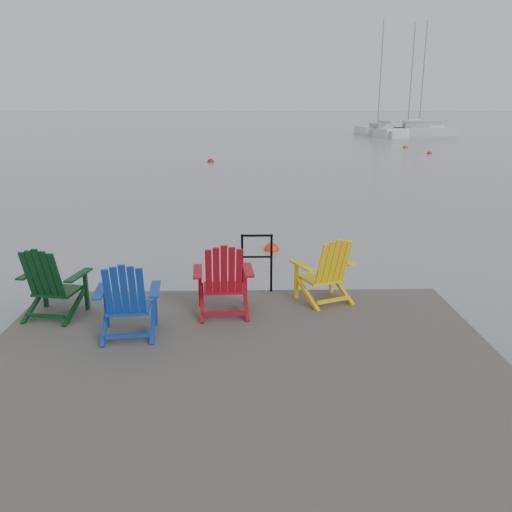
{
  "coord_description": "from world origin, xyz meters",
  "views": [
    {
      "loc": [
        0.05,
        -5.38,
        3.31
      ],
      "look_at": [
        0.26,
        3.2,
        0.85
      ],
      "focal_mm": 38.0,
      "sensor_mm": 36.0,
      "label": 1
    }
  ],
  "objects_px": {
    "sailboat_near": "(379,132)",
    "buoy_a": "(272,250)",
    "sailboat_mid": "(417,131)",
    "chair_red": "(224,278)",
    "handrail": "(257,257)",
    "chair_blue": "(127,298)",
    "chair_green": "(51,281)",
    "chair_yellow": "(326,269)",
    "sailboat_far": "(412,132)",
    "buoy_c": "(429,154)",
    "buoy_d": "(405,148)",
    "buoy_b": "(211,162)"
  },
  "relations": [
    {
      "from": "chair_red",
      "to": "buoy_a",
      "type": "distance_m",
      "value": 5.29
    },
    {
      "from": "chair_yellow",
      "to": "sailboat_mid",
      "type": "bearing_deg",
      "value": 48.12
    },
    {
      "from": "chair_blue",
      "to": "sailboat_near",
      "type": "relative_size",
      "value": 0.09
    },
    {
      "from": "chair_red",
      "to": "buoy_d",
      "type": "xyz_separation_m",
      "value": [
        12.26,
        33.25,
        -1.01
      ]
    },
    {
      "from": "buoy_b",
      "to": "buoy_d",
      "type": "distance_m",
      "value": 16.65
    },
    {
      "from": "chair_red",
      "to": "buoy_c",
      "type": "bearing_deg",
      "value": 62.25
    },
    {
      "from": "chair_green",
      "to": "sailboat_mid",
      "type": "height_order",
      "value": "sailboat_mid"
    },
    {
      "from": "chair_blue",
      "to": "buoy_b",
      "type": "height_order",
      "value": "chair_blue"
    },
    {
      "from": "chair_green",
      "to": "sailboat_far",
      "type": "xyz_separation_m",
      "value": [
        19.28,
        47.5,
        -0.65
      ]
    },
    {
      "from": "chair_blue",
      "to": "chair_red",
      "type": "distance_m",
      "value": 1.35
    },
    {
      "from": "chair_yellow",
      "to": "buoy_d",
      "type": "distance_m",
      "value": 34.56
    },
    {
      "from": "buoy_b",
      "to": "buoy_c",
      "type": "relative_size",
      "value": 1.23
    },
    {
      "from": "sailboat_near",
      "to": "sailboat_mid",
      "type": "relative_size",
      "value": 0.98
    },
    {
      "from": "sailboat_mid",
      "to": "sailboat_far",
      "type": "distance_m",
      "value": 2.56
    },
    {
      "from": "chair_yellow",
      "to": "buoy_b",
      "type": "relative_size",
      "value": 2.41
    },
    {
      "from": "chair_green",
      "to": "chair_yellow",
      "type": "xyz_separation_m",
      "value": [
        3.74,
        0.48,
        -0.01
      ]
    },
    {
      "from": "handrail",
      "to": "buoy_a",
      "type": "bearing_deg",
      "value": 83.88
    },
    {
      "from": "chair_blue",
      "to": "chair_yellow",
      "type": "bearing_deg",
      "value": 18.12
    },
    {
      "from": "sailboat_near",
      "to": "buoy_c",
      "type": "relative_size",
      "value": 33.69
    },
    {
      "from": "chair_yellow",
      "to": "buoy_a",
      "type": "height_order",
      "value": "chair_yellow"
    },
    {
      "from": "chair_blue",
      "to": "sailboat_near",
      "type": "xyz_separation_m",
      "value": [
        15.02,
        48.62,
        -0.64
      ]
    },
    {
      "from": "buoy_a",
      "to": "buoy_b",
      "type": "bearing_deg",
      "value": 97.45
    },
    {
      "from": "buoy_a",
      "to": "buoy_d",
      "type": "bearing_deg",
      "value": 68.05
    },
    {
      "from": "sailboat_mid",
      "to": "buoy_a",
      "type": "height_order",
      "value": "sailboat_mid"
    },
    {
      "from": "chair_yellow",
      "to": "buoy_a",
      "type": "xyz_separation_m",
      "value": [
        -0.53,
        4.67,
        -0.99
      ]
    },
    {
      "from": "buoy_b",
      "to": "buoy_c",
      "type": "height_order",
      "value": "buoy_b"
    },
    {
      "from": "chair_yellow",
      "to": "buoy_b",
      "type": "distance_m",
      "value": 23.72
    },
    {
      "from": "buoy_a",
      "to": "buoy_c",
      "type": "relative_size",
      "value": 1.1
    },
    {
      "from": "chair_blue",
      "to": "buoy_a",
      "type": "height_order",
      "value": "chair_blue"
    },
    {
      "from": "sailboat_far",
      "to": "buoy_a",
      "type": "bearing_deg",
      "value": 163.46
    },
    {
      "from": "sailboat_near",
      "to": "buoy_d",
      "type": "distance_m",
      "value": 14.76
    },
    {
      "from": "sailboat_far",
      "to": "buoy_c",
      "type": "bearing_deg",
      "value": 170.77
    },
    {
      "from": "handrail",
      "to": "chair_red",
      "type": "relative_size",
      "value": 0.88
    },
    {
      "from": "chair_blue",
      "to": "chair_yellow",
      "type": "xyz_separation_m",
      "value": [
        2.61,
        1.13,
        -0.0
      ]
    },
    {
      "from": "sailboat_mid",
      "to": "buoy_b",
      "type": "bearing_deg",
      "value": -82.16
    },
    {
      "from": "chair_red",
      "to": "handrail",
      "type": "bearing_deg",
      "value": 58.24
    },
    {
      "from": "sailboat_far",
      "to": "buoy_c",
      "type": "height_order",
      "value": "sailboat_far"
    },
    {
      "from": "sailboat_mid",
      "to": "sailboat_far",
      "type": "relative_size",
      "value": 1.06
    },
    {
      "from": "chair_yellow",
      "to": "buoy_c",
      "type": "xyz_separation_m",
      "value": [
        11.04,
        28.21,
        -0.99
      ]
    },
    {
      "from": "sailboat_mid",
      "to": "buoy_b",
      "type": "relative_size",
      "value": 28.02
    },
    {
      "from": "chair_red",
      "to": "sailboat_far",
      "type": "distance_m",
      "value": 50.41
    },
    {
      "from": "chair_blue",
      "to": "buoy_a",
      "type": "relative_size",
      "value": 2.73
    },
    {
      "from": "chair_green",
      "to": "buoy_a",
      "type": "height_order",
      "value": "chair_green"
    },
    {
      "from": "chair_green",
      "to": "chair_red",
      "type": "relative_size",
      "value": 0.98
    },
    {
      "from": "chair_green",
      "to": "buoy_a",
      "type": "xyz_separation_m",
      "value": [
        3.21,
        5.15,
        -1.0
      ]
    },
    {
      "from": "chair_blue",
      "to": "buoy_a",
      "type": "distance_m",
      "value": 6.24
    },
    {
      "from": "sailboat_near",
      "to": "buoy_a",
      "type": "xyz_separation_m",
      "value": [
        -12.95,
        -42.81,
        -0.36
      ]
    },
    {
      "from": "chair_blue",
      "to": "buoy_c",
      "type": "height_order",
      "value": "chair_blue"
    },
    {
      "from": "sailboat_near",
      "to": "buoy_b",
      "type": "relative_size",
      "value": 27.32
    },
    {
      "from": "chair_yellow",
      "to": "sailboat_far",
      "type": "distance_m",
      "value": 49.52
    }
  ]
}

